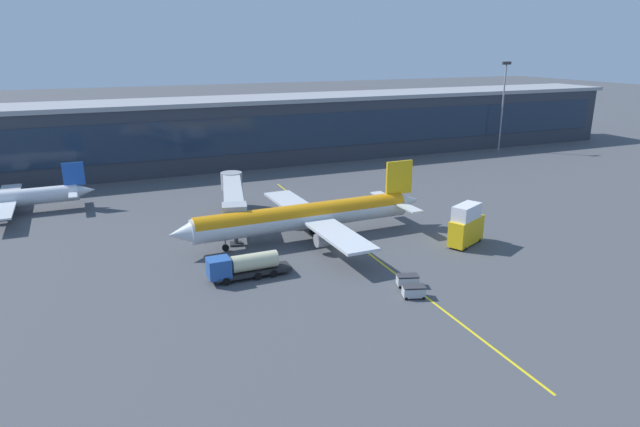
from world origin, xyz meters
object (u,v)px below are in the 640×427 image
Objects in this scene: fuel_tanker at (244,266)px; catering_lift at (466,225)px; baggage_cart_0 at (414,291)px; baggage_cart_1 at (407,280)px; commuter_jet_far at (0,200)px; main_airliner at (306,216)px.

catering_lift is at bearing -1.62° from fuel_tanker.
fuel_tanker is 21.65m from baggage_cart_0.
baggage_cart_1 is at bearing -149.49° from catering_lift.
commuter_jet_far is (-49.76, 53.24, 2.16)m from baggage_cart_1.
fuel_tanker is 3.61× the size of baggage_cart_1.
main_airliner reaches higher than catering_lift.
baggage_cart_0 is 74.48m from commuter_jet_far.
main_airliner reaches higher than commuter_jet_far.
commuter_jet_far is (-31.71, 42.95, 1.20)m from fuel_tanker.
catering_lift is at bearing 36.27° from baggage_cart_0.
baggage_cart_0 is 0.10× the size of commuter_jet_far.
baggage_cart_1 is at bearing -46.93° from commuter_jet_far.
commuter_jet_far is at bearing 146.21° from catering_lift.
catering_lift is at bearing -29.22° from main_airliner.
catering_lift is at bearing -33.79° from commuter_jet_far.
main_airliner is at bearing 150.78° from catering_lift.
catering_lift is at bearing 30.51° from baggage_cart_1.
commuter_jet_far is (-65.60, 43.91, -0.12)m from catering_lift.
baggage_cart_1 is at bearing 71.50° from baggage_cart_0.
fuel_tanker is 3.61× the size of baggage_cart_0.
catering_lift is (33.89, -0.96, 1.32)m from fuel_tanker.
catering_lift is 2.40× the size of baggage_cart_1.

